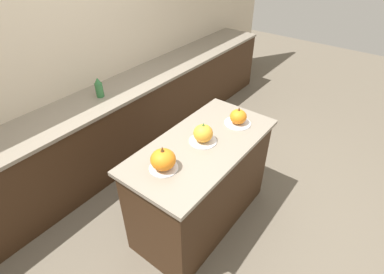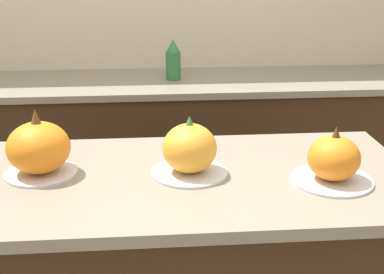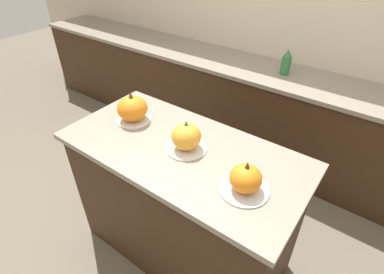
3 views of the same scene
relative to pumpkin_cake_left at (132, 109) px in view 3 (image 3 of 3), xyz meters
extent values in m
plane|color=#665B4C|center=(0.42, -0.05, -1.02)|extent=(12.00, 12.00, 0.00)
cube|color=beige|center=(0.42, 1.65, 0.23)|extent=(8.00, 0.06, 2.50)
cube|color=#382314|center=(0.42, -0.05, -0.57)|extent=(1.35, 0.64, 0.90)
cube|color=gray|center=(0.42, -0.05, -0.10)|extent=(1.41, 0.70, 0.03)
cube|color=#382314|center=(0.42, 1.32, -0.58)|extent=(6.00, 0.56, 0.87)
cube|color=gray|center=(0.42, 1.32, -0.13)|extent=(6.00, 0.60, 0.03)
cylinder|color=silver|center=(0.00, 0.00, -0.08)|extent=(0.22, 0.22, 0.01)
ellipsoid|color=orange|center=(0.00, 0.00, 0.00)|extent=(0.19, 0.19, 0.15)
cone|color=brown|center=(0.00, 0.00, 0.10)|extent=(0.03, 0.03, 0.05)
cylinder|color=silver|center=(0.45, -0.04, -0.08)|extent=(0.23, 0.23, 0.01)
ellipsoid|color=orange|center=(0.45, -0.04, 0.00)|extent=(0.16, 0.16, 0.15)
cone|color=#38702D|center=(0.45, -0.04, 0.09)|extent=(0.03, 0.03, 0.03)
cylinder|color=silver|center=(0.86, -0.13, -0.08)|extent=(0.24, 0.24, 0.01)
ellipsoid|color=orange|center=(0.86, -0.13, -0.01)|extent=(0.15, 0.15, 0.13)
cone|color=#4C2D14|center=(0.86, -0.13, 0.07)|extent=(0.03, 0.03, 0.04)
cylinder|color=#2D6B38|center=(0.47, 1.33, -0.04)|extent=(0.08, 0.08, 0.15)
cone|color=#2D6B38|center=(0.47, 1.33, 0.07)|extent=(0.07, 0.07, 0.07)
camera|label=1|loc=(-1.19, -1.18, 1.42)|focal=28.00mm
camera|label=2|loc=(0.33, -1.52, 0.57)|focal=50.00mm
camera|label=3|loc=(1.25, -1.08, 0.95)|focal=28.00mm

